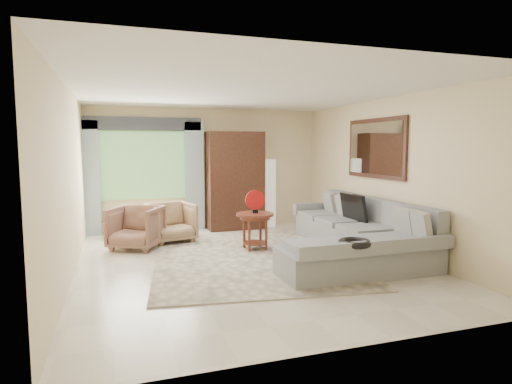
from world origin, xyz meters
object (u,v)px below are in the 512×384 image
object	(u,v)px
sectional_sofa	(355,239)
floor_lamp	(269,193)
potted_plant	(113,224)
armchair_right	(171,222)
tv_screen	(353,207)
armoire	(235,181)
armchair_left	(136,228)
coffee_table	(255,231)

from	to	relation	value
sectional_sofa	floor_lamp	distance (m)	3.03
potted_plant	sectional_sofa	bearing A→B (deg)	-36.02
floor_lamp	armchair_right	bearing A→B (deg)	-157.46
potted_plant	tv_screen	bearing A→B (deg)	-28.73
armoire	floor_lamp	bearing A→B (deg)	4.29
sectional_sofa	armoire	world-z (taller)	armoire
sectional_sofa	armchair_left	bearing A→B (deg)	153.93
tv_screen	armoire	world-z (taller)	armoire
coffee_table	tv_screen	bearing A→B (deg)	-12.22
sectional_sofa	armoire	size ratio (longest dim) A/B	1.65
coffee_table	armchair_right	xyz separation A→B (m)	(-1.29, 1.11, 0.03)
floor_lamp	tv_screen	bearing A→B (deg)	-73.94
armchair_left	armoire	size ratio (longest dim) A/B	0.39
armchair_right	tv_screen	bearing A→B (deg)	-39.85
armoire	sectional_sofa	bearing A→B (deg)	-66.94
armchair_left	tv_screen	bearing A→B (deg)	10.43
tv_screen	floor_lamp	distance (m)	2.53
sectional_sofa	armchair_right	distance (m)	3.38
tv_screen	floor_lamp	bearing A→B (deg)	106.06
tv_screen	armchair_right	world-z (taller)	tv_screen
tv_screen	armchair_left	size ratio (longest dim) A/B	0.90
tv_screen	armoire	size ratio (longest dim) A/B	0.35
sectional_sofa	potted_plant	distance (m)	4.64
potted_plant	armoire	size ratio (longest dim) A/B	0.26
armchair_right	potted_plant	distance (m)	1.26
sectional_sofa	armchair_left	world-z (taller)	sectional_sofa
sectional_sofa	floor_lamp	bearing A→B (deg)	98.33
coffee_table	armchair_left	size ratio (longest dim) A/B	0.78
armchair_left	sectional_sofa	bearing A→B (deg)	1.52
armchair_right	armoire	world-z (taller)	armoire
tv_screen	coffee_table	xyz separation A→B (m)	(-1.70, 0.37, -0.38)
tv_screen	floor_lamp	world-z (taller)	floor_lamp
coffee_table	armchair_left	world-z (taller)	armchair_left
armchair_right	floor_lamp	world-z (taller)	floor_lamp
armchair_left	floor_lamp	distance (m)	3.24
tv_screen	potted_plant	distance (m)	4.61
sectional_sofa	floor_lamp	world-z (taller)	floor_lamp
armoire	floor_lamp	world-z (taller)	armoire
armchair_left	armchair_right	xyz separation A→B (m)	(0.65, 0.36, -0.01)
potted_plant	armchair_left	bearing A→B (deg)	-70.47
coffee_table	potted_plant	xyz separation A→B (m)	(-2.33, 1.84, -0.07)
tv_screen	coffee_table	distance (m)	1.78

